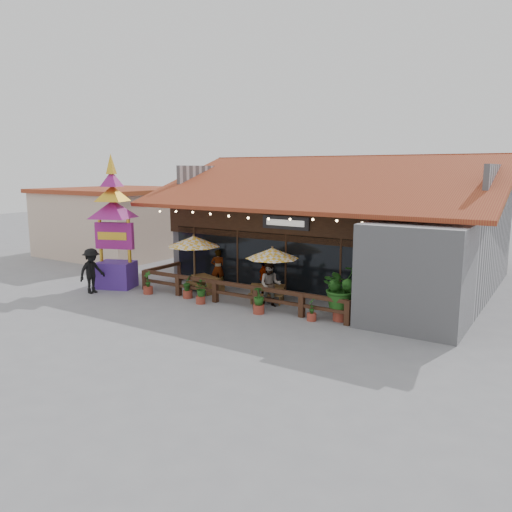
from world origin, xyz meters
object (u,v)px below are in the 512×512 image
Objects in this scene: umbrella_left at (194,242)px; picnic_table_right at (267,291)px; thai_sign_tower at (113,213)px; tropical_plant at (341,288)px; umbrella_right at (272,253)px; picnic_table_left at (206,282)px; pedestrian at (92,271)px.

umbrella_left reaches higher than picnic_table_right.
tropical_plant is (10.79, 0.82, -2.27)m from thai_sign_tower.
umbrella_right is 1.39× the size of picnic_table_left.
picnic_table_right is at bearing -68.41° from pedestrian.
umbrella_right is 7.72m from thai_sign_tower.
umbrella_left is 1.73× the size of picnic_table_left.
picnic_table_right is (3.81, 0.09, -1.76)m from umbrella_left.
tropical_plant is at bearing -5.63° from umbrella_left.
pedestrian is (-3.45, -2.86, -1.23)m from umbrella_left.
picnic_table_right is at bearing 1.35° from umbrella_left.
umbrella_left is 0.48× the size of thai_sign_tower.
pedestrian is at bearing -140.32° from umbrella_left.
tropical_plant is at bearing -79.45° from pedestrian.
pedestrian is (-0.08, -1.31, -2.47)m from thai_sign_tower.
picnic_table_left is at bearing -178.50° from picnic_table_right.
picnic_table_right is at bearing 167.19° from tropical_plant.
picnic_table_left is at bearing 21.26° from thai_sign_tower.
picnic_table_left is 0.28× the size of thai_sign_tower.
thai_sign_tower is at bearing -175.64° from tropical_plant.
umbrella_right reaches higher than pedestrian.
umbrella_right is at bearing 1.20° from umbrella_left.
umbrella_right reaches higher than picnic_table_left.
pedestrian reaches higher than picnic_table_left.
umbrella_left is 3.92m from thai_sign_tower.
umbrella_left is 4.65m from pedestrian.
umbrella_left is 1.78× the size of picnic_table_right.
umbrella_right is 8.12m from pedestrian.
thai_sign_tower is (-7.41, -1.64, 1.43)m from umbrella_right.
umbrella_right reaches higher than tropical_plant.
thai_sign_tower is at bearing -155.25° from umbrella_left.
picnic_table_left is (-3.40, -0.08, -1.57)m from umbrella_right.
picnic_table_right is (3.17, 0.08, -0.01)m from picnic_table_left.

